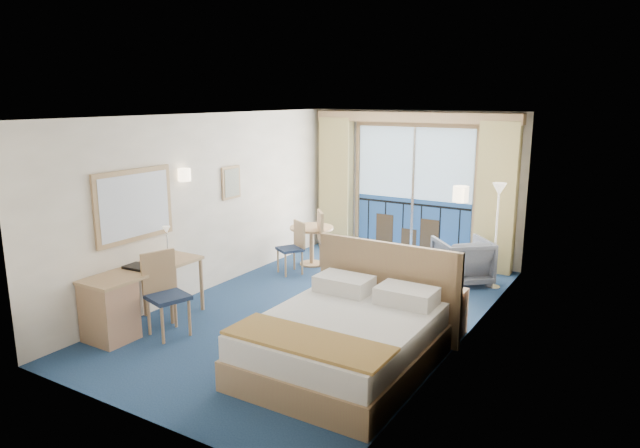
{
  "coord_description": "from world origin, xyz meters",
  "views": [
    {
      "loc": [
        3.91,
        -6.48,
        2.95
      ],
      "look_at": [
        -0.16,
        0.2,
        1.18
      ],
      "focal_mm": 32.0,
      "sensor_mm": 36.0,
      "label": 1
    }
  ],
  "objects_px": {
    "desk": "(117,304)",
    "desk_chair": "(164,289)",
    "nightstand": "(445,312)",
    "floor_lamp": "(498,209)",
    "table_chair_b": "(294,244)",
    "round_table": "(312,236)",
    "armchair": "(462,261)",
    "bed": "(346,338)",
    "table_chair_a": "(327,237)"
  },
  "relations": [
    {
      "from": "nightstand",
      "to": "table_chair_b",
      "type": "xyz_separation_m",
      "value": [
        -3.06,
        1.16,
        0.2
      ]
    },
    {
      "from": "nightstand",
      "to": "armchair",
      "type": "height_order",
      "value": "armchair"
    },
    {
      "from": "desk",
      "to": "desk_chair",
      "type": "relative_size",
      "value": 1.58
    },
    {
      "from": "desk",
      "to": "desk_chair",
      "type": "distance_m",
      "value": 0.59
    },
    {
      "from": "bed",
      "to": "table_chair_a",
      "type": "xyz_separation_m",
      "value": [
        -2.02,
        2.99,
        0.25
      ]
    },
    {
      "from": "floor_lamp",
      "to": "table_chair_b",
      "type": "distance_m",
      "value": 3.34
    },
    {
      "from": "armchair",
      "to": "desk",
      "type": "distance_m",
      "value": 5.22
    },
    {
      "from": "nightstand",
      "to": "desk",
      "type": "distance_m",
      "value": 4.09
    },
    {
      "from": "desk",
      "to": "desk_chair",
      "type": "height_order",
      "value": "desk_chair"
    },
    {
      "from": "desk",
      "to": "desk_chair",
      "type": "bearing_deg",
      "value": 42.22
    },
    {
      "from": "floor_lamp",
      "to": "desk",
      "type": "xyz_separation_m",
      "value": [
        -3.5,
        -4.29,
        -0.83
      ]
    },
    {
      "from": "nightstand",
      "to": "floor_lamp",
      "type": "relative_size",
      "value": 0.36
    },
    {
      "from": "table_chair_a",
      "to": "table_chair_b",
      "type": "distance_m",
      "value": 0.59
    },
    {
      "from": "desk_chair",
      "to": "table_chair_b",
      "type": "relative_size",
      "value": 1.19
    },
    {
      "from": "nightstand",
      "to": "desk",
      "type": "bearing_deg",
      "value": -147.84
    },
    {
      "from": "desk_chair",
      "to": "table_chair_b",
      "type": "distance_m",
      "value": 2.95
    },
    {
      "from": "floor_lamp",
      "to": "round_table",
      "type": "xyz_separation_m",
      "value": [
        -3.11,
        -0.39,
        -0.74
      ]
    },
    {
      "from": "bed",
      "to": "armchair",
      "type": "xyz_separation_m",
      "value": [
        0.19,
        3.5,
        0.04
      ]
    },
    {
      "from": "nightstand",
      "to": "table_chair_b",
      "type": "relative_size",
      "value": 0.67
    },
    {
      "from": "desk_chair",
      "to": "table_chair_b",
      "type": "bearing_deg",
      "value": 17.15
    },
    {
      "from": "nightstand",
      "to": "desk_chair",
      "type": "height_order",
      "value": "desk_chair"
    },
    {
      "from": "desk",
      "to": "table_chair_a",
      "type": "xyz_separation_m",
      "value": [
        0.8,
        3.76,
        0.16
      ]
    },
    {
      "from": "round_table",
      "to": "desk",
      "type": "bearing_deg",
      "value": -95.75
    },
    {
      "from": "floor_lamp",
      "to": "desk_chair",
      "type": "distance_m",
      "value": 5.02
    },
    {
      "from": "bed",
      "to": "nightstand",
      "type": "distance_m",
      "value": 1.55
    },
    {
      "from": "bed",
      "to": "table_chair_a",
      "type": "bearing_deg",
      "value": 124.03
    },
    {
      "from": "table_chair_b",
      "to": "nightstand",
      "type": "bearing_deg",
      "value": 9.7
    },
    {
      "from": "nightstand",
      "to": "armchair",
      "type": "distance_m",
      "value": 2.15
    },
    {
      "from": "nightstand",
      "to": "desk_chair",
      "type": "distance_m",
      "value": 3.54
    },
    {
      "from": "desk_chair",
      "to": "round_table",
      "type": "distance_m",
      "value": 3.52
    },
    {
      "from": "armchair",
      "to": "round_table",
      "type": "xyz_separation_m",
      "value": [
        -2.61,
        -0.38,
        0.15
      ]
    },
    {
      "from": "desk",
      "to": "table_chair_b",
      "type": "bearing_deg",
      "value": 83.21
    },
    {
      "from": "desk",
      "to": "round_table",
      "type": "xyz_separation_m",
      "value": [
        0.39,
        3.9,
        0.09
      ]
    },
    {
      "from": "desk_chair",
      "to": "floor_lamp",
      "type": "bearing_deg",
      "value": -21.62
    },
    {
      "from": "desk",
      "to": "nightstand",
      "type": "bearing_deg",
      "value": 32.16
    },
    {
      "from": "armchair",
      "to": "table_chair_a",
      "type": "height_order",
      "value": "table_chair_a"
    },
    {
      "from": "floor_lamp",
      "to": "round_table",
      "type": "bearing_deg",
      "value": -172.88
    },
    {
      "from": "armchair",
      "to": "floor_lamp",
      "type": "relative_size",
      "value": 0.49
    },
    {
      "from": "bed",
      "to": "desk_chair",
      "type": "height_order",
      "value": "bed"
    },
    {
      "from": "table_chair_a",
      "to": "table_chair_b",
      "type": "height_order",
      "value": "table_chair_a"
    },
    {
      "from": "armchair",
      "to": "desk",
      "type": "height_order",
      "value": "desk"
    },
    {
      "from": "nightstand",
      "to": "armchair",
      "type": "relative_size",
      "value": 0.73
    },
    {
      "from": "desk",
      "to": "table_chair_a",
      "type": "height_order",
      "value": "table_chair_a"
    },
    {
      "from": "armchair",
      "to": "desk_chair",
      "type": "relative_size",
      "value": 0.77
    },
    {
      "from": "nightstand",
      "to": "desk_chair",
      "type": "bearing_deg",
      "value": -149.45
    },
    {
      "from": "round_table",
      "to": "table_chair_b",
      "type": "relative_size",
      "value": 0.87
    },
    {
      "from": "armchair",
      "to": "desk",
      "type": "relative_size",
      "value": 0.49
    },
    {
      "from": "nightstand",
      "to": "table_chair_b",
      "type": "bearing_deg",
      "value": 159.3
    },
    {
      "from": "table_chair_b",
      "to": "floor_lamp",
      "type": "bearing_deg",
      "value": 47.5
    },
    {
      "from": "nightstand",
      "to": "floor_lamp",
      "type": "height_order",
      "value": "floor_lamp"
    }
  ]
}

